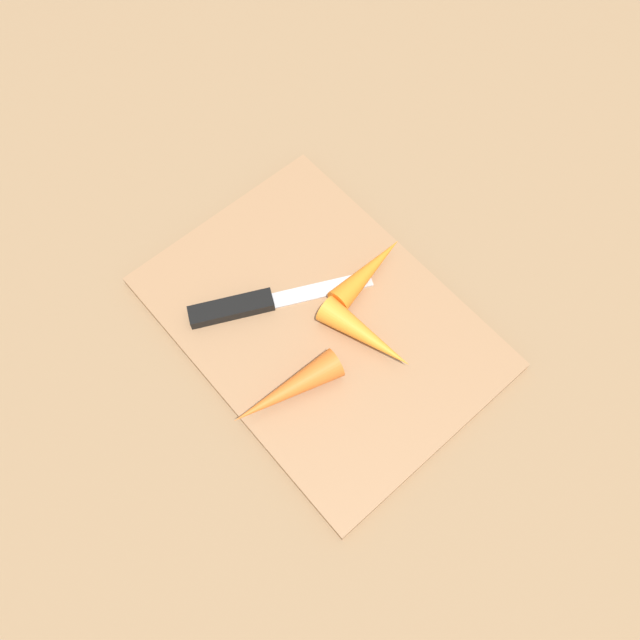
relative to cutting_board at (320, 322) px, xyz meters
The scene contains 6 objects.
ground_plane 0.01m from the cutting_board, ahead, with size 1.40×1.40×0.00m, color #8C6D4C.
cutting_board is the anchor object (origin of this frame).
knife 0.08m from the cutting_board, 39.17° to the left, with size 0.11×0.19×0.01m.
carrot_medium 0.06m from the cutting_board, 158.99° to the right, with size 0.03×0.03×0.11m, color orange.
carrot_longest 0.09m from the cutting_board, 117.52° to the left, with size 0.03×0.03×0.12m, color orange.
carrot_shortest 0.08m from the cutting_board, 85.97° to the right, with size 0.03×0.03×0.10m, color orange.
Camera 1 is at (-0.22, 0.19, 0.63)m, focal length 36.10 mm.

